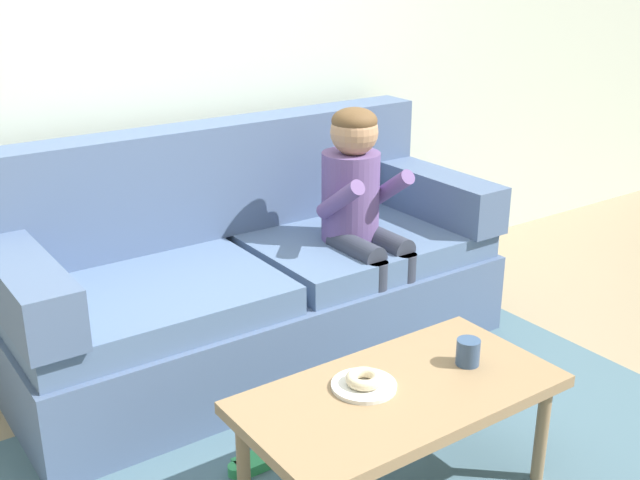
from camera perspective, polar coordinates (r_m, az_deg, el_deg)
The scene contains 9 objects.
ground at distance 2.95m, azimuth 1.34°, elevation -15.46°, with size 10.00×10.00×0.00m, color #9E896B.
wall_back at distance 3.62m, azimuth -12.12°, elevation 14.88°, with size 8.00×0.10×2.80m, color beige.
couch at distance 3.46m, azimuth -5.10°, elevation -2.91°, with size 2.17×0.90×1.01m.
coffee_table at distance 2.54m, azimuth 5.89°, elevation -11.69°, with size 1.04×0.54×0.43m.
person_child at distance 3.42m, azimuth 3.05°, elevation 2.45°, with size 0.34×0.58×1.10m.
plate at distance 2.51m, azimuth 3.25°, elevation -10.66°, with size 0.21×0.21×0.01m, color white.
donut at distance 2.49m, azimuth 3.26°, elevation -10.17°, with size 0.12×0.12×0.04m, color beige.
mug at distance 2.66m, azimuth 10.84°, elevation -8.10°, with size 0.08×0.08×0.09m, color #334C72.
toy_controller at distance 2.87m, azimuth -4.68°, elevation -16.04°, with size 0.23×0.09×0.05m.
Camera 1 is at (-1.42, -1.91, 1.73)m, focal length 43.49 mm.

